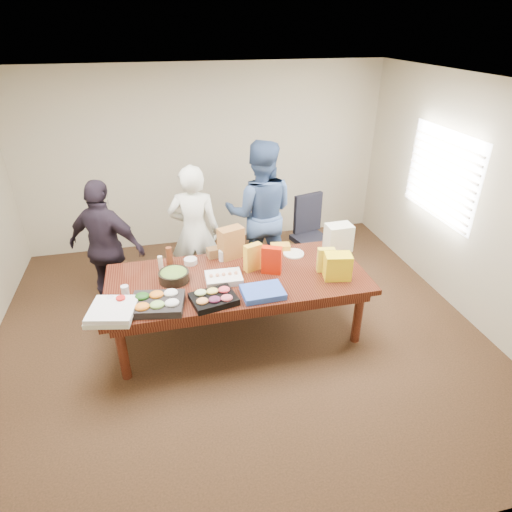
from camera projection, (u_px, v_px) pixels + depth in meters
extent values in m
cube|color=#47301E|center=(239.00, 332.00, 5.04)|extent=(5.50, 5.00, 0.02)
cube|color=white|center=(233.00, 84.00, 3.73)|extent=(5.50, 5.00, 0.02)
cube|color=beige|center=(205.00, 159.00, 6.52)|extent=(5.50, 0.04, 2.70)
cube|color=beige|center=(327.00, 423.00, 2.25)|extent=(5.50, 0.04, 2.70)
cube|color=beige|center=(472.00, 203.00, 4.93)|extent=(0.04, 5.00, 2.70)
cube|color=white|center=(441.00, 175.00, 5.37)|extent=(0.03, 1.40, 1.10)
cube|color=beige|center=(439.00, 175.00, 5.36)|extent=(0.04, 1.36, 1.00)
cube|color=#4C1C0F|center=(238.00, 305.00, 4.85)|extent=(2.80, 1.20, 0.75)
cube|color=black|center=(311.00, 237.00, 6.06)|extent=(0.64, 0.64, 1.03)
imported|color=silver|center=(195.00, 232.00, 5.37)|extent=(0.70, 0.54, 1.73)
imported|color=#354E79|center=(260.00, 214.00, 5.65)|extent=(1.09, 0.94, 1.93)
imported|color=black|center=(107.00, 248.00, 5.10)|extent=(1.05, 0.82, 1.66)
cube|color=black|center=(157.00, 304.00, 4.16)|extent=(0.56, 0.47, 0.08)
cube|color=black|center=(214.00, 299.00, 4.24)|extent=(0.49, 0.42, 0.07)
cube|color=white|center=(224.00, 278.00, 4.59)|extent=(0.39, 0.29, 0.07)
cylinder|color=black|center=(174.00, 276.00, 4.58)|extent=(0.34, 0.34, 0.11)
cube|color=blue|center=(263.00, 292.00, 4.35)|extent=(0.43, 0.33, 0.06)
cube|color=red|center=(272.00, 260.00, 4.67)|extent=(0.23, 0.17, 0.31)
cube|color=yellow|center=(326.00, 260.00, 4.72)|extent=(0.19, 0.10, 0.28)
cube|color=gold|center=(253.00, 257.00, 4.74)|extent=(0.22, 0.15, 0.31)
cylinder|color=silver|center=(222.00, 256.00, 4.96)|extent=(0.10, 0.10, 0.13)
cylinder|color=gold|center=(252.00, 250.00, 5.04)|extent=(0.06, 0.06, 0.16)
cylinder|color=#5C2B15|center=(169.00, 256.00, 4.86)|extent=(0.07, 0.07, 0.21)
cylinder|color=beige|center=(161.00, 263.00, 4.78)|extent=(0.07, 0.07, 0.16)
cube|color=gold|center=(280.00, 247.00, 5.20)|extent=(0.25, 0.16, 0.08)
cube|color=olive|center=(219.00, 251.00, 5.06)|extent=(0.30, 0.17, 0.11)
cube|color=#9A632D|center=(231.00, 243.00, 4.98)|extent=(0.32, 0.25, 0.37)
cylinder|color=red|center=(121.00, 302.00, 4.15)|extent=(0.10, 0.10, 0.12)
cylinder|color=silver|center=(111.00, 301.00, 4.19)|extent=(0.09, 0.09, 0.10)
cylinder|color=silver|center=(125.00, 291.00, 4.34)|extent=(0.08, 0.08, 0.11)
cube|color=beige|center=(112.00, 314.00, 4.05)|extent=(0.49, 0.49, 0.05)
cube|color=silver|center=(113.00, 309.00, 4.03)|extent=(0.50, 0.50, 0.05)
cylinder|color=silver|center=(294.00, 253.00, 5.13)|extent=(0.28, 0.28, 0.01)
cylinder|color=silver|center=(294.00, 254.00, 5.11)|extent=(0.27, 0.27, 0.01)
cylinder|color=#ECE4C7|center=(266.00, 258.00, 4.98)|extent=(0.18, 0.18, 0.06)
cylinder|color=beige|center=(191.00, 261.00, 4.91)|extent=(0.19, 0.19, 0.06)
cube|color=white|center=(338.00, 237.00, 5.15)|extent=(0.31, 0.23, 0.32)
cube|color=yellow|center=(338.00, 266.00, 4.60)|extent=(0.31, 0.24, 0.28)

